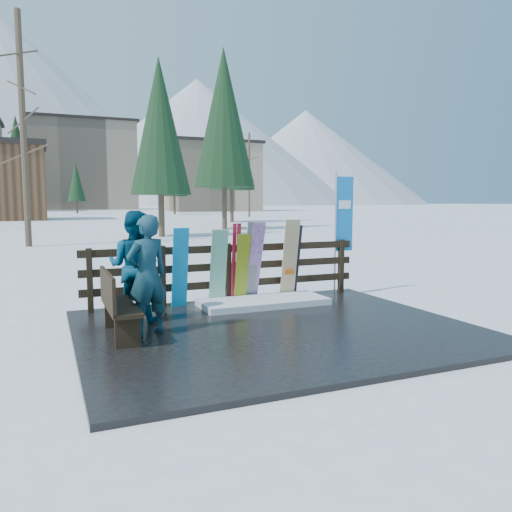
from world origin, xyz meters
name	(u,v)px	position (x,y,z in m)	size (l,w,h in m)	color
ground	(276,332)	(0.00, 0.00, 0.00)	(700.00, 700.00, 0.00)	white
deck	(276,329)	(0.00, 0.00, 0.04)	(6.00, 5.00, 0.08)	black
fence	(228,268)	(0.00, 2.20, 0.74)	(5.60, 0.10, 1.15)	black
snow_patch	(263,302)	(0.49, 1.60, 0.14)	(2.43, 1.00, 0.12)	white
bench	(116,302)	(-2.39, 0.35, 0.60)	(0.41, 1.50, 0.97)	black
snowboard_0	(180,268)	(-1.02, 1.98, 0.83)	(0.29, 0.03, 1.52)	#0BA1E6
snowboard_1	(218,267)	(-0.28, 1.98, 0.80)	(0.32, 0.03, 1.47)	silver
snowboard_2	(242,268)	(0.20, 1.98, 0.76)	(0.26, 0.03, 1.38)	#F5FF12
snowboard_3	(255,262)	(0.48, 1.98, 0.87)	(0.26, 0.03, 1.63)	silver
snowboard_4	(251,262)	(0.39, 1.98, 0.87)	(0.28, 0.03, 1.63)	black
snowboard_5	(290,259)	(1.24, 1.98, 0.89)	(0.32, 0.03, 1.63)	silver
ski_pair_a	(236,263)	(0.10, 2.05, 0.85)	(0.16, 0.17, 1.55)	#A3142B
ski_pair_b	(296,261)	(1.41, 2.05, 0.83)	(0.17, 0.29, 1.49)	black
rental_flag	(342,218)	(2.64, 2.25, 1.69)	(0.45, 0.04, 2.60)	silver
person_front	(147,275)	(-1.93, 0.36, 0.97)	(0.65, 0.43, 1.78)	#1D595D
person_back	(135,266)	(-1.96, 1.29, 0.99)	(0.89, 0.69, 1.82)	#043956
resort_buildings	(63,167)	(1.03, 115.41, 9.81)	(73.00, 87.60, 22.60)	tan
trees	(124,166)	(4.67, 47.80, 5.76)	(41.99, 68.65, 12.79)	#382B1E
mountains	(27,121)	(-10.50, 328.41, 50.20)	(520.00, 260.00, 120.00)	white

